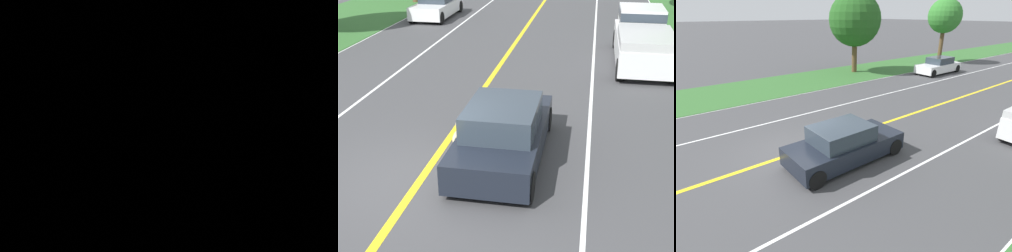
# 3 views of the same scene
# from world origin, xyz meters

# --- Properties ---
(ground_plane) EXTENTS (400.00, 400.00, 0.00)m
(ground_plane) POSITION_xyz_m (0.00, 0.00, 0.00)
(ground_plane) COLOR #424244
(centre_divider_line) EXTENTS (0.18, 160.00, 0.01)m
(centre_divider_line) POSITION_xyz_m (0.00, 0.00, 0.00)
(centre_divider_line) COLOR yellow
(centre_divider_line) RESTS_ON ground
(lane_edge_line_left) EXTENTS (0.14, 160.00, 0.01)m
(lane_edge_line_left) POSITION_xyz_m (-7.00, 0.00, 0.00)
(lane_edge_line_left) COLOR white
(lane_edge_line_left) RESTS_ON ground
(lane_dash_same_dir) EXTENTS (0.10, 160.00, 0.01)m
(lane_dash_same_dir) POSITION_xyz_m (3.50, 0.00, 0.00)
(lane_dash_same_dir) COLOR white
(lane_dash_same_dir) RESTS_ON ground
(lane_dash_oncoming) EXTENTS (0.10, 160.00, 0.01)m
(lane_dash_oncoming) POSITION_xyz_m (-3.50, 0.00, 0.00)
(lane_dash_oncoming) COLOR white
(lane_dash_oncoming) RESTS_ON ground
(grass_verge_left) EXTENTS (6.00, 160.00, 0.03)m
(grass_verge_left) POSITION_xyz_m (-10.00, 0.00, 0.01)
(grass_verge_left) COLOR #33662D
(grass_verge_left) RESTS_ON ground
(ego_car) EXTENTS (1.83, 4.29, 1.40)m
(ego_car) POSITION_xyz_m (1.57, 1.18, 0.65)
(ego_car) COLOR black
(ego_car) RESTS_ON ground
(dog) EXTENTS (0.29, 1.11, 0.74)m
(dog) POSITION_xyz_m (0.46, 1.25, 0.46)
(dog) COLOR #D1B784
(dog) RESTS_ON ground
(oncoming_car) EXTENTS (1.81, 4.51, 1.40)m
(oncoming_car) POSITION_xyz_m (-5.34, 17.23, 0.65)
(oncoming_car) COLOR white
(oncoming_car) RESTS_ON ground
(roadside_tree_left_near) EXTENTS (4.50, 4.50, 6.75)m
(roadside_tree_left_near) POSITION_xyz_m (-10.35, 11.59, 4.48)
(roadside_tree_left_near) COLOR brown
(roadside_tree_left_near) RESTS_ON ground
(roadside_tree_left_far) EXTENTS (3.39, 3.39, 6.44)m
(roadside_tree_left_far) POSITION_xyz_m (-8.39, 21.91, 4.70)
(roadside_tree_left_far) COLOR brown
(roadside_tree_left_far) RESTS_ON ground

